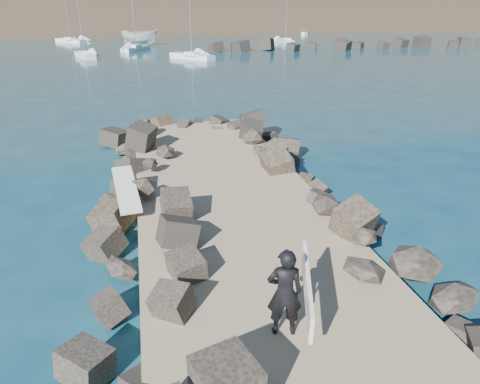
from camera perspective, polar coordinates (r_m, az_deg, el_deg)
The scene contains 14 objects.
ground at distance 14.00m, azimuth -0.92°, elevation -4.03°, with size 800.00×800.00×0.00m, color #0F384C.
jetty at distance 12.15m, azimuth 1.07°, elevation -7.04°, with size 6.00×26.00×0.60m, color #8C7759.
riprap_left at distance 12.21m, azimuth -12.92°, elevation -6.46°, with size 2.60×22.00×1.00m, color black.
riprap_right at distance 13.38m, azimuth 12.71°, elevation -3.64°, with size 2.60×22.00×1.00m, color black.
breakwater_secondary at distance 77.16m, azimuth 17.05°, elevation 18.29°, with size 52.00×4.00×1.20m, color black.
surfboard_resting at distance 14.07m, azimuth -14.89°, elevation -0.03°, with size 0.65×2.60×0.09m, color silver.
boat_imported at distance 81.99m, azimuth -13.20°, elevation 19.46°, with size 2.60×6.92×2.67m, color silver.
surfer_with_board at distance 8.33m, azimuth 6.40°, elevation -13.09°, with size 1.21×2.23×1.87m.
sailboat_a at distance 63.52m, azimuth -19.98°, elevation 16.75°, with size 3.32×6.29×7.55m.
sailboat_f at distance 110.61m, azimuth 7.78°, elevation 20.25°, with size 3.42×4.93×6.28m.
sailboat_b at distance 71.64m, azimuth -13.68°, elevation 18.09°, with size 4.67×6.32×7.95m.
sailboat_c at distance 59.13m, azimuth -6.42°, elevation 17.53°, with size 5.43×6.75×8.63m.
sailboat_e at distance 91.96m, azimuth -21.65°, elevation 18.26°, with size 6.28×6.65×9.00m.
sailboat_d at distance 85.00m, azimuth 6.12°, elevation 19.37°, with size 1.85×6.88×8.24m.
Camera 1 is at (-2.58, -12.13, 6.50)m, focal length 32.00 mm.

